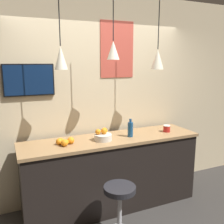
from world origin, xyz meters
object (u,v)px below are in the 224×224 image
object	(u,v)px
fruit_bowl	(103,136)
mounted_tv	(29,80)
bar_stool	(120,204)
spread_jar	(167,129)
juice_bottle	(130,129)

from	to	relation	value
fruit_bowl	mounted_tv	distance (m)	1.16
bar_stool	mounted_tv	world-z (taller)	mounted_tv
spread_jar	mounted_tv	bearing A→B (deg)	167.22
juice_bottle	mounted_tv	distance (m)	1.45
fruit_bowl	spread_jar	size ratio (longest dim) A/B	2.27
juice_bottle	spread_jar	distance (m)	0.59
spread_jar	mounted_tv	xyz separation A→B (m)	(-1.81, 0.41, 0.72)
bar_stool	fruit_bowl	world-z (taller)	fruit_bowl
juice_bottle	spread_jar	size ratio (longest dim) A/B	2.47
fruit_bowl	bar_stool	bearing A→B (deg)	-93.44
juice_bottle	spread_jar	world-z (taller)	juice_bottle
fruit_bowl	juice_bottle	xyz separation A→B (m)	(0.39, -0.00, 0.05)
bar_stool	mounted_tv	distance (m)	1.84
mounted_tv	fruit_bowl	bearing A→B (deg)	-26.23
bar_stool	fruit_bowl	size ratio (longest dim) A/B	2.78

